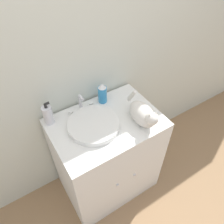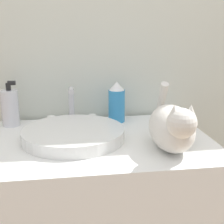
% 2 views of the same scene
% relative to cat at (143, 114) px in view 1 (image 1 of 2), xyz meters
% --- Properties ---
extents(ground_plane, '(8.00, 8.00, 0.00)m').
position_rel_cat_xyz_m(ground_plane, '(-0.22, -0.14, -0.97)').
color(ground_plane, '#997551').
extents(wall_back, '(6.00, 0.05, 2.50)m').
position_rel_cat_xyz_m(wall_back, '(-0.22, 0.47, 0.28)').
color(wall_back, silver).
rests_on(wall_back, ground_plane).
extents(vanity_cabinet, '(0.81, 0.58, 0.89)m').
position_rel_cat_xyz_m(vanity_cabinet, '(-0.22, 0.14, -0.53)').
color(vanity_cabinet, white).
rests_on(vanity_cabinet, ground_plane).
extents(sink_basin, '(0.37, 0.37, 0.04)m').
position_rel_cat_xyz_m(sink_basin, '(-0.32, 0.15, -0.06)').
color(sink_basin, white).
rests_on(sink_basin, vanity_cabinet).
extents(faucet, '(0.20, 0.08, 0.16)m').
position_rel_cat_xyz_m(faucet, '(-0.32, 0.34, -0.02)').
color(faucet, silver).
rests_on(faucet, vanity_cabinet).
extents(cat, '(0.16, 0.35, 0.21)m').
position_rel_cat_xyz_m(cat, '(0.00, 0.00, 0.00)').
color(cat, silver).
rests_on(cat, vanity_cabinet).
extents(soap_bottle, '(0.07, 0.07, 0.19)m').
position_rel_cat_xyz_m(soap_bottle, '(-0.57, 0.36, -0.01)').
color(soap_bottle, silver).
rests_on(soap_bottle, vanity_cabinet).
extents(spray_bottle, '(0.07, 0.07, 0.17)m').
position_rel_cat_xyz_m(spray_bottle, '(-0.13, 0.35, 0.00)').
color(spray_bottle, '#338CCC').
rests_on(spray_bottle, vanity_cabinet).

